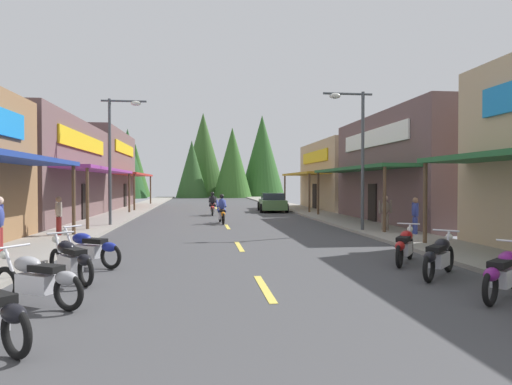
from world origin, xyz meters
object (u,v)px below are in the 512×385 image
at_px(streetlamp_right, 355,141).
at_px(rider_cruising_trailing, 213,206).
at_px(motorcycle_parked_right_1, 504,273).
at_px(streetlamp_left, 117,144).
at_px(parked_car_curbside, 272,203).
at_px(pedestrian_browsing, 415,214).
at_px(motorcycle_parked_right_2, 439,256).
at_px(motorcycle_parked_right_3, 405,245).
at_px(motorcycle_parked_left_2, 71,259).
at_px(pedestrian_by_shop, 59,214).
at_px(motorcycle_parked_left_3, 89,248).
at_px(motorcycle_parked_left_1, 37,278).
at_px(rider_cruising_lead, 222,211).
at_px(pedestrian_waiting, 385,211).

bearing_deg(streetlamp_right, rider_cruising_trailing, 117.29).
bearing_deg(motorcycle_parked_right_1, streetlamp_left, 84.93).
height_order(motorcycle_parked_right_1, parked_car_curbside, parked_car_curbside).
height_order(streetlamp_right, pedestrian_browsing, streetlamp_right).
bearing_deg(motorcycle_parked_right_2, streetlamp_right, 37.29).
bearing_deg(motorcycle_parked_right_3, streetlamp_left, 75.10).
bearing_deg(parked_car_curbside, motorcycle_parked_left_2, 164.57).
bearing_deg(streetlamp_left, parked_car_curbside, 49.51).
bearing_deg(motorcycle_parked_right_3, pedestrian_by_shop, 92.48).
bearing_deg(motorcycle_parked_left_3, pedestrian_browsing, -124.82).
distance_m(streetlamp_left, motorcycle_parked_left_1, 14.98).
xyz_separation_m(motorcycle_parked_left_1, rider_cruising_lead, (3.90, 15.80, 0.17)).
distance_m(rider_cruising_lead, pedestrian_waiting, 8.69).
relative_size(motorcycle_parked_left_2, rider_cruising_lead, 0.81).
distance_m(streetlamp_left, motorcycle_parked_left_3, 11.40).
distance_m(motorcycle_parked_right_2, pedestrian_browsing, 8.04).
relative_size(motorcycle_parked_right_2, motorcycle_parked_right_3, 0.88).
bearing_deg(pedestrian_waiting, rider_cruising_trailing, -145.23).
height_order(motorcycle_parked_right_2, parked_car_curbside, parked_car_curbside).
bearing_deg(motorcycle_parked_left_3, motorcycle_parked_right_2, -164.70).
distance_m(streetlamp_right, motorcycle_parked_left_1, 14.68).
xyz_separation_m(motorcycle_parked_right_2, motorcycle_parked_right_3, (0.01, 1.76, 0.00)).
bearing_deg(motorcycle_parked_left_3, streetlamp_right, -112.94).
height_order(streetlamp_left, pedestrian_browsing, streetlamp_left).
bearing_deg(pedestrian_browsing, motorcycle_parked_right_2, 73.80).
height_order(pedestrian_by_shop, parked_car_curbside, pedestrian_by_shop).
bearing_deg(motorcycle_parked_left_1, rider_cruising_lead, -73.56).
height_order(motorcycle_parked_right_2, pedestrian_waiting, pedestrian_waiting).
bearing_deg(motorcycle_parked_right_1, pedestrian_waiting, 40.33).
height_order(motorcycle_parked_left_3, pedestrian_waiting, pedestrian_waiting).
distance_m(motorcycle_parked_right_2, parked_car_curbside, 24.05).
xyz_separation_m(motorcycle_parked_right_1, parked_car_curbside, (-0.20, 26.01, 0.20)).
bearing_deg(pedestrian_browsing, motorcycle_parked_right_1, 79.21).
distance_m(streetlamp_right, rider_cruising_trailing, 13.19).
xyz_separation_m(motorcycle_parked_right_1, motorcycle_parked_right_3, (-0.17, 3.72, 0.00)).
bearing_deg(motorcycle_parked_right_1, motorcycle_parked_left_1, 138.85).
xyz_separation_m(pedestrian_browsing, parked_car_curbside, (-3.11, 16.64, -0.22)).
relative_size(pedestrian_browsing, parked_car_curbside, 0.36).
bearing_deg(streetlamp_right, motorcycle_parked_right_1, -95.44).
distance_m(motorcycle_parked_right_2, rider_cruising_trailing, 21.08).
distance_m(motorcycle_parked_left_3, parked_car_curbside, 23.28).
distance_m(streetlamp_left, rider_cruising_trailing, 9.59).
distance_m(motorcycle_parked_right_2, motorcycle_parked_right_3, 1.76).
bearing_deg(motorcycle_parked_right_1, streetlamp_right, 46.80).
height_order(pedestrian_by_shop, pedestrian_browsing, pedestrian_by_shop).
bearing_deg(motorcycle_parked_right_3, motorcycle_parked_right_2, -145.14).
bearing_deg(streetlamp_right, parked_car_curbside, 94.88).
xyz_separation_m(motorcycle_parked_right_2, motorcycle_parked_left_3, (-8.21, 2.26, 0.00)).
bearing_deg(motorcycle_parked_right_3, pedestrian_browsing, 6.52).
bearing_deg(pedestrian_waiting, pedestrian_by_shop, -85.76).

